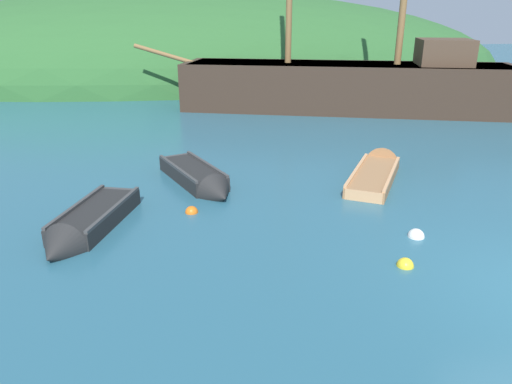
% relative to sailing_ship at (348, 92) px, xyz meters
% --- Properties ---
extents(shore_hill, '(49.99, 24.44, 11.64)m').
position_rel_sailing_ship_xyz_m(shore_hill, '(-7.27, 16.23, -0.83)').
color(shore_hill, '#2D602D').
rests_on(shore_hill, ground).
extents(sailing_ship, '(17.32, 7.90, 12.24)m').
position_rel_sailing_ship_xyz_m(sailing_ship, '(0.00, 0.00, 0.00)').
color(sailing_ship, '#38281E').
rests_on(sailing_ship, ground).
extents(rowboat_far, '(1.91, 3.32, 0.91)m').
position_rel_sailing_ship_xyz_m(rowboat_far, '(-9.88, -11.84, -0.71)').
color(rowboat_far, black).
rests_on(rowboat_far, ground).
extents(rowboat_outer_right, '(2.85, 3.81, 0.96)m').
position_rel_sailing_ship_xyz_m(rowboat_outer_right, '(-2.39, -9.29, -0.75)').
color(rowboat_outer_right, '#9E7047').
rests_on(rowboat_outer_right, ground).
extents(rowboat_outer_left, '(2.04, 3.47, 0.89)m').
position_rel_sailing_ship_xyz_m(rowboat_outer_left, '(-7.40, -9.30, -0.70)').
color(rowboat_outer_left, black).
rests_on(rowboat_outer_left, ground).
extents(buoy_white, '(0.34, 0.34, 0.34)m').
position_rel_sailing_ship_xyz_m(buoy_white, '(-3.16, -13.16, -0.83)').
color(buoy_white, white).
rests_on(buoy_white, ground).
extents(buoy_yellow, '(0.31, 0.31, 0.31)m').
position_rel_sailing_ship_xyz_m(buoy_yellow, '(-3.92, -14.26, -0.83)').
color(buoy_yellow, yellow).
rests_on(buoy_yellow, ground).
extents(buoy_orange, '(0.30, 0.30, 0.30)m').
position_rel_sailing_ship_xyz_m(buoy_orange, '(-7.67, -11.14, -0.83)').
color(buoy_orange, orange).
rests_on(buoy_orange, ground).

